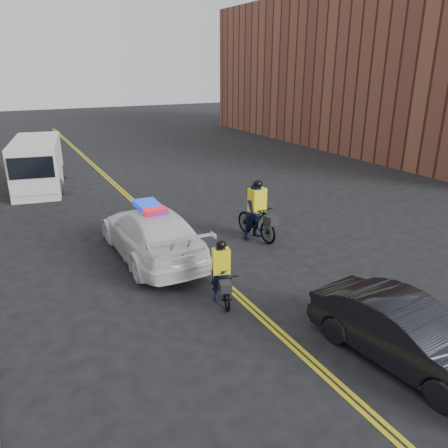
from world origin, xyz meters
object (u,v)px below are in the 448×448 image
police_cruiser (151,233)px  dark_sedan (406,334)px  cyclist_far (257,216)px  cyclist_near (221,280)px  cargo_van (38,165)px

police_cruiser → dark_sedan: (2.89, -7.63, -0.12)m
cyclist_far → cyclist_near: bearing=-140.0°
police_cruiser → cyclist_near: 3.64m
police_cruiser → dark_sedan: size_ratio=1.33×
cargo_van → cyclist_far: (6.18, -10.91, -0.33)m
dark_sedan → cargo_van: (-5.22, 18.34, 0.49)m
cargo_van → cyclist_near: (3.03, -14.27, -0.59)m
police_cruiser → cyclist_near: (0.70, -3.57, -0.22)m
police_cruiser → cyclist_far: bearing=176.5°
cargo_van → dark_sedan: bearing=-64.3°
police_cruiser → cyclist_near: police_cruiser is taller
cargo_van → cyclist_far: 12.55m
cargo_van → cyclist_far: size_ratio=2.75×
dark_sedan → cargo_van: cargo_van is taller
dark_sedan → cyclist_near: size_ratio=2.27×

